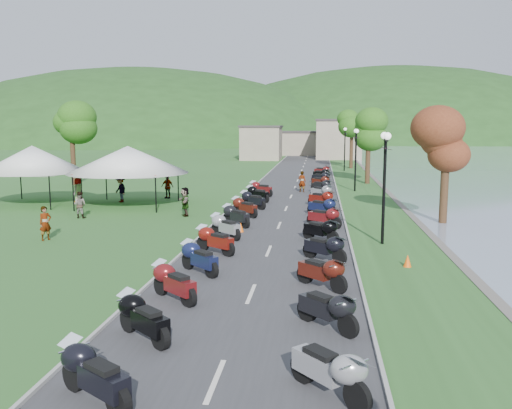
{
  "coord_description": "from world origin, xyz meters",
  "views": [
    {
      "loc": [
        2.12,
        -6.6,
        5.37
      ],
      "look_at": [
        -1.13,
        20.89,
        1.3
      ],
      "focal_mm": 38.0,
      "sensor_mm": 36.0,
      "label": 1
    }
  ],
  "objects_px": {
    "pedestrian_a": "(46,240)",
    "pedestrian_b": "(81,218)",
    "vendor_tent_main": "(129,176)",
    "pedestrian_c": "(121,202)"
  },
  "relations": [
    {
      "from": "vendor_tent_main",
      "to": "pedestrian_b",
      "type": "height_order",
      "value": "vendor_tent_main"
    },
    {
      "from": "pedestrian_a",
      "to": "pedestrian_b",
      "type": "bearing_deg",
      "value": 45.66
    },
    {
      "from": "vendor_tent_main",
      "to": "pedestrian_a",
      "type": "bearing_deg",
      "value": -90.37
    },
    {
      "from": "pedestrian_a",
      "to": "pedestrian_c",
      "type": "height_order",
      "value": "pedestrian_c"
    },
    {
      "from": "vendor_tent_main",
      "to": "pedestrian_a",
      "type": "height_order",
      "value": "vendor_tent_main"
    },
    {
      "from": "pedestrian_a",
      "to": "pedestrian_b",
      "type": "xyz_separation_m",
      "value": [
        -1.09,
        6.08,
        0.0
      ]
    },
    {
      "from": "pedestrian_a",
      "to": "pedestrian_b",
      "type": "relative_size",
      "value": 1.05
    },
    {
      "from": "vendor_tent_main",
      "to": "pedestrian_c",
      "type": "relative_size",
      "value": 2.88
    },
    {
      "from": "pedestrian_c",
      "to": "pedestrian_b",
      "type": "bearing_deg",
      "value": -47.27
    },
    {
      "from": "pedestrian_a",
      "to": "pedestrian_b",
      "type": "distance_m",
      "value": 6.18
    }
  ]
}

